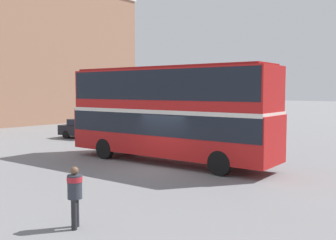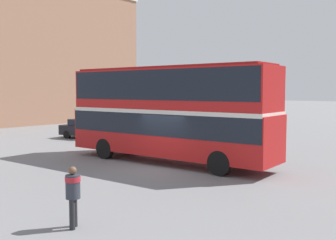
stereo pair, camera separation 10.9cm
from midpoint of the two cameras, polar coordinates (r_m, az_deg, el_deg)
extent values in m
plane|color=slate|center=(18.65, -1.15, -7.03)|extent=(240.00, 240.00, 0.00)
cube|color=red|center=(19.88, -0.16, -1.84)|extent=(11.41, 3.03, 2.15)
cube|color=red|center=(19.77, -0.16, 4.33)|extent=(11.24, 2.95, 2.13)
cube|color=black|center=(19.84, -0.16, -0.44)|extent=(11.30, 3.05, 1.06)
cube|color=black|center=(19.77, -0.16, 5.08)|extent=(11.07, 2.97, 1.45)
cube|color=silver|center=(19.79, -0.16, 1.34)|extent=(11.30, 3.05, 0.20)
cube|color=maroon|center=(19.80, -0.16, 7.55)|extent=(10.72, 2.75, 0.10)
cylinder|color=black|center=(19.10, 10.67, -5.17)|extent=(1.11, 0.35, 1.09)
cylinder|color=black|center=(17.14, 7.36, -6.22)|extent=(1.11, 0.35, 1.09)
cylinder|color=black|center=(23.00, -5.27, -3.49)|extent=(1.11, 0.35, 1.09)
cylinder|color=black|center=(21.40, -9.30, -4.13)|extent=(1.11, 0.35, 1.09)
cylinder|color=#232328|center=(10.94, -13.76, -13.22)|extent=(0.15, 0.15, 0.81)
cylinder|color=#232328|center=(11.17, -13.44, -12.84)|extent=(0.15, 0.15, 0.81)
cylinder|color=#2D333D|center=(10.86, -13.67, -9.40)|extent=(0.54, 0.54, 0.64)
cylinder|color=#B2232D|center=(10.82, -13.69, -8.35)|extent=(0.58, 0.58, 0.14)
sphere|color=brown|center=(10.77, -13.71, -7.16)|extent=(0.22, 0.22, 0.22)
cube|color=black|center=(30.55, -11.80, -1.46)|extent=(4.46, 2.58, 0.74)
cube|color=black|center=(30.60, -12.05, -0.30)|extent=(2.45, 2.03, 0.48)
cylinder|color=black|center=(30.41, -8.90, -2.06)|extent=(0.65, 0.33, 0.62)
cylinder|color=black|center=(29.11, -10.90, -2.37)|extent=(0.65, 0.33, 0.62)
cylinder|color=black|center=(32.05, -12.59, -1.79)|extent=(0.65, 0.33, 0.62)
cylinder|color=black|center=(30.83, -14.64, -2.07)|extent=(0.65, 0.33, 0.62)
camera|label=1|loc=(0.05, -90.16, -0.01)|focal=42.00mm
camera|label=2|loc=(0.05, 89.84, 0.01)|focal=42.00mm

